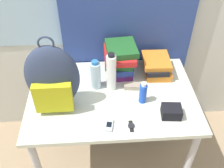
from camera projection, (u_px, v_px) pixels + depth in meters
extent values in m
cube|color=navy|center=(129.00, 1.00, 1.83)|extent=(1.00, 0.04, 2.50)
cube|color=beige|center=(112.00, 96.00, 1.85)|extent=(1.17, 0.78, 0.03)
cylinder|color=#B2B2B7|center=(189.00, 162.00, 1.88)|extent=(0.05, 0.05, 0.72)
cylinder|color=#B2B2B7|center=(50.00, 103.00, 2.33)|extent=(0.05, 0.05, 0.72)
cylinder|color=#B2B2B7|center=(168.00, 97.00, 2.38)|extent=(0.05, 0.05, 0.72)
ellipsoid|color=#2D3851|center=(52.00, 77.00, 1.62)|extent=(0.34, 0.14, 0.47)
cube|color=#B2AD19|center=(53.00, 98.00, 1.62)|extent=(0.24, 0.05, 0.21)
torus|color=#2D3851|center=(46.00, 44.00, 1.46)|extent=(0.10, 0.01, 0.10)
cube|color=#6B2370|center=(121.00, 70.00, 2.01)|extent=(0.17, 0.23, 0.05)
cube|color=navy|center=(120.00, 65.00, 1.98)|extent=(0.19, 0.25, 0.05)
cube|color=#1E5623|center=(119.00, 59.00, 1.94)|extent=(0.22, 0.24, 0.05)
cube|color=red|center=(119.00, 54.00, 1.90)|extent=(0.22, 0.27, 0.04)
cube|color=#1E5623|center=(121.00, 48.00, 1.88)|extent=(0.23, 0.25, 0.05)
cube|color=orange|center=(157.00, 68.00, 2.02)|extent=(0.20, 0.29, 0.06)
cube|color=black|center=(155.00, 64.00, 1.99)|extent=(0.16, 0.28, 0.04)
cube|color=orange|center=(156.00, 60.00, 1.96)|extent=(0.21, 0.24, 0.03)
cylinder|color=silver|center=(96.00, 76.00, 1.84)|extent=(0.07, 0.07, 0.21)
cylinder|color=#286BB7|center=(95.00, 63.00, 1.76)|extent=(0.05, 0.05, 0.02)
cylinder|color=white|center=(111.00, 73.00, 1.80)|extent=(0.07, 0.07, 0.28)
cylinder|color=black|center=(111.00, 55.00, 1.70)|extent=(0.04, 0.04, 0.02)
cylinder|color=blue|center=(143.00, 94.00, 1.75)|extent=(0.05, 0.05, 0.14)
cylinder|color=white|center=(144.00, 84.00, 1.69)|extent=(0.03, 0.03, 0.02)
cube|color=#B7BCC6|center=(109.00, 125.00, 1.63)|extent=(0.06, 0.10, 0.02)
cube|color=black|center=(109.00, 124.00, 1.62)|extent=(0.04, 0.05, 0.00)
cube|color=gray|center=(134.00, 86.00, 1.88)|extent=(0.15, 0.07, 0.04)
cube|color=black|center=(171.00, 112.00, 1.67)|extent=(0.13, 0.11, 0.07)
cube|color=black|center=(131.00, 126.00, 1.63)|extent=(0.02, 0.09, 0.00)
cylinder|color=#232328|center=(131.00, 126.00, 1.63)|extent=(0.04, 0.04, 0.01)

